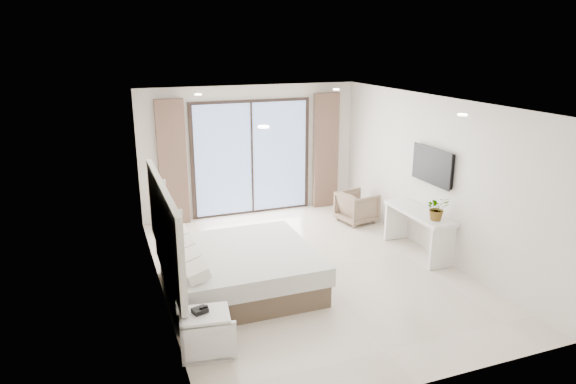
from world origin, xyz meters
name	(u,v)px	position (x,y,z in m)	size (l,w,h in m)	color
ground	(308,269)	(0.00, 0.00, 0.00)	(6.20, 6.20, 0.00)	beige
room_shell	(281,166)	(-0.20, 0.72, 1.58)	(4.62, 6.22, 2.72)	silver
bed	(238,270)	(-1.23, -0.26, 0.32)	(2.16, 2.06, 0.74)	brown
nightstand	(205,333)	(-2.02, -1.70, 0.26)	(0.63, 0.55, 0.52)	white
phone	(200,310)	(-2.06, -1.66, 0.55)	(0.17, 0.13, 0.06)	black
console_desk	(418,223)	(2.04, -0.04, 0.56)	(0.48, 1.52, 0.77)	white
plant	(437,211)	(2.04, -0.51, 0.93)	(0.36, 0.40, 0.31)	#33662D
armchair	(357,206)	(1.81, 1.74, 0.35)	(0.67, 0.63, 0.69)	#847456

